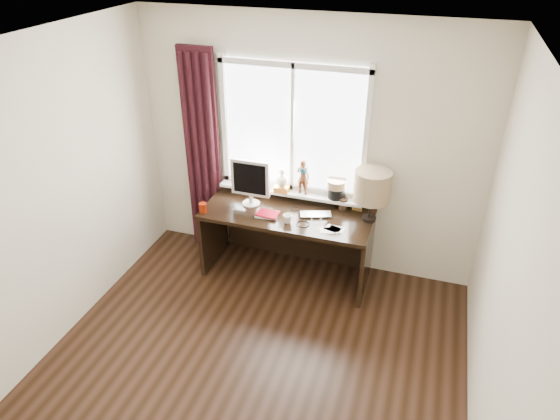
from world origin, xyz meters
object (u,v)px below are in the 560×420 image
(mug, at_px, (287,218))
(table_lamp, at_px, (372,187))
(red_cup, at_px, (203,208))
(monitor, at_px, (250,180))
(laptop, at_px, (316,215))
(desk, at_px, (290,228))

(mug, relative_size, table_lamp, 0.17)
(red_cup, bearing_deg, monitor, 36.89)
(table_lamp, bearing_deg, red_cup, -167.10)
(mug, xyz_separation_m, monitor, (-0.46, 0.23, 0.23))
(laptop, xyz_separation_m, mug, (-0.23, -0.21, 0.03))
(desk, bearing_deg, monitor, -173.58)
(laptop, xyz_separation_m, desk, (-0.29, 0.06, -0.26))
(desk, bearing_deg, mug, -77.84)
(laptop, distance_m, monitor, 0.74)
(monitor, bearing_deg, red_cup, -143.11)
(mug, distance_m, red_cup, 0.86)
(red_cup, relative_size, monitor, 0.20)
(red_cup, height_order, desk, red_cup)
(desk, xyz_separation_m, table_lamp, (0.80, 0.02, 0.61))
(red_cup, bearing_deg, table_lamp, 12.90)
(red_cup, distance_m, desk, 0.92)
(desk, bearing_deg, laptop, -12.35)
(laptop, bearing_deg, table_lamp, -8.91)
(desk, relative_size, monitor, 3.47)
(red_cup, bearing_deg, laptop, 14.45)
(mug, height_order, desk, mug)
(monitor, bearing_deg, table_lamp, 3.23)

